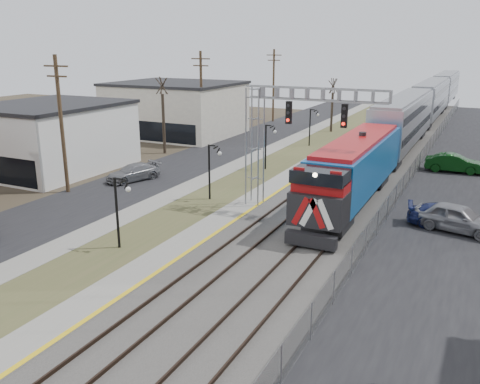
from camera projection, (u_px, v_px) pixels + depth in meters
The scene contains 18 objects.
street_west at pixel (175, 168), 45.42m from camera, with size 7.00×120.00×0.04m, color black.
sidewalk at pixel (219, 173), 43.51m from camera, with size 2.00×120.00×0.08m, color gray.
grass_median at pixel (251, 177), 42.25m from camera, with size 4.00×120.00×0.06m, color #454C28.
platform at pixel (285, 180), 40.96m from camera, with size 2.00×120.00×0.24m, color gray.
ballast_bed at pixel (346, 188), 38.85m from camera, with size 8.00×120.00×0.20m, color #595651.
platform_edge at pixel (295, 180), 40.55m from camera, with size 0.24×120.00×0.01m, color gold.
track_near at pixel (321, 183), 39.65m from camera, with size 1.58×120.00×0.15m.
track_far at pixel (365, 188), 38.17m from camera, with size 1.58×120.00×0.15m.
train at pixel (423, 107), 64.56m from camera, with size 3.00×85.85×5.33m.
signal_gantry at pixel (279, 127), 32.44m from camera, with size 9.00×1.07×8.15m.
lampposts at pixel (121, 212), 27.29m from camera, with size 0.14×62.14×4.00m.
utility_poles at pixel (62, 126), 36.67m from camera, with size 0.28×80.28×10.00m.
fence at pixel (403, 185), 36.88m from camera, with size 0.04×120.00×1.60m, color gray.
bare_trees at pixel (186, 131), 48.53m from camera, with size 12.30×42.30×5.95m.
car_lot_d at pixel (447, 216), 30.69m from camera, with size 1.86×4.57×1.32m, color #161D4D.
car_lot_e at pixel (458, 219), 29.83m from camera, with size 1.94×4.83×1.65m, color gray.
car_lot_f at pixel (454, 164), 43.72m from camera, with size 1.65×4.73×1.56m, color #0B380F.
car_street_b at pixel (133, 173), 41.05m from camera, with size 1.85×4.56×1.32m, color slate.
Camera 1 is at (13.18, -2.13, 10.70)m, focal length 38.00 mm.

